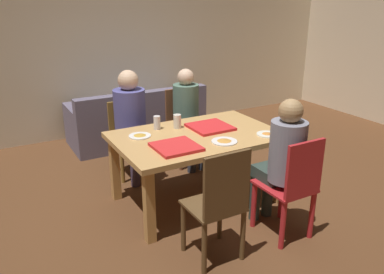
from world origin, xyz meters
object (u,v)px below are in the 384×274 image
object	(u,v)px
plate_1	(267,134)
couch	(137,122)
pizza_box_1	(210,127)
drinking_glass_1	(157,123)
plate_0	(140,136)
chair_3	(219,203)
chair_1	(291,187)
chair_2	(129,134)
dining_table	(197,143)
person_0	(188,110)
person_2	(131,116)
person_1	(282,156)
chair_0	(183,123)
drinking_glass_0	(177,121)
plate_2	(224,141)
pizza_box_0	(176,147)

from	to	relation	value
plate_1	couch	world-z (taller)	couch
pizza_box_1	drinking_glass_1	world-z (taller)	drinking_glass_1
plate_0	drinking_glass_1	world-z (taller)	drinking_glass_1
chair_3	plate_0	distance (m)	1.19
chair_1	drinking_glass_1	bearing A→B (deg)	116.29
chair_2	plate_1	xyz separation A→B (m)	(0.94, -1.34, 0.25)
dining_table	person_0	world-z (taller)	person_0
pizza_box_1	plate_0	bearing A→B (deg)	170.75
couch	chair_3	bearing A→B (deg)	-99.45
chair_2	plate_0	xyz separation A→B (m)	(-0.17, -0.78, 0.25)
chair_3	drinking_glass_1	bearing A→B (deg)	86.76
dining_table	person_2	size ratio (longest dim) A/B	1.29
dining_table	person_1	distance (m)	0.90
chair_3	drinking_glass_1	world-z (taller)	chair_3
dining_table	chair_0	distance (m)	1.06
person_2	chair_3	distance (m)	1.82
drinking_glass_0	person_0	bearing A→B (deg)	52.80
chair_1	person_1	world-z (taller)	person_1
chair_3	couch	bearing A→B (deg)	80.55
chair_0	plate_2	distance (m)	1.34
chair_2	drinking_glass_1	xyz separation A→B (m)	(0.07, -0.66, 0.31)
plate_1	plate_2	xyz separation A→B (m)	(-0.47, 0.04, 0.00)
person_0	pizza_box_0	size ratio (longest dim) A/B	3.11
chair_2	person_0	bearing A→B (deg)	-10.92
chair_0	person_0	bearing A→B (deg)	-90.00
chair_2	plate_1	bearing A→B (deg)	-55.10
person_2	plate_0	bearing A→B (deg)	-104.20
pizza_box_0	drinking_glass_1	world-z (taller)	drinking_glass_1
chair_2	pizza_box_0	distance (m)	1.25
chair_1	plate_1	size ratio (longest dim) A/B	4.54
chair_3	chair_2	bearing A→B (deg)	90.00
chair_2	chair_3	distance (m)	1.94
plate_1	drinking_glass_1	distance (m)	1.10
chair_2	pizza_box_0	bearing A→B (deg)	-90.04
couch	drinking_glass_0	bearing A→B (deg)	-97.24
plate_2	chair_1	bearing A→B (deg)	-68.89
pizza_box_1	drinking_glass_0	world-z (taller)	drinking_glass_0
dining_table	chair_1	world-z (taller)	chair_1
plate_1	person_2	bearing A→B (deg)	127.53
drinking_glass_0	couch	bearing A→B (deg)	82.76
person_1	pizza_box_1	bearing A→B (deg)	99.58
pizza_box_0	plate_0	bearing A→B (deg)	110.26
plate_2	drinking_glass_1	bearing A→B (deg)	121.10
pizza_box_0	couch	bearing A→B (deg)	77.52
person_2	plate_0	xyz separation A→B (m)	(-0.17, -0.65, -0.00)
dining_table	couch	distance (m)	1.99
plate_1	couch	distance (m)	2.39
pizza_box_1	drinking_glass_1	bearing A→B (deg)	153.89
drinking_glass_1	pizza_box_1	bearing A→B (deg)	-26.11
person_0	chair_1	bearing A→B (deg)	-90.00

